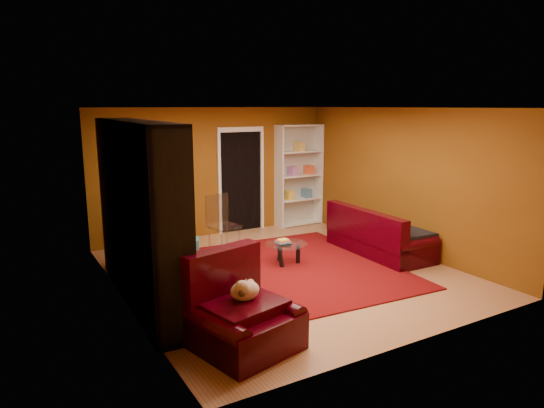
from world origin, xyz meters
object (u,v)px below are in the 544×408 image
rug (295,268)px  sofa (380,230)px  white_bookshelf (299,176)px  dog (245,291)px  armchair (245,311)px  coffee_table (286,253)px  gift_box_teal (190,248)px  gift_box_red (175,240)px  acrylic_chair (224,227)px  media_unit (139,213)px  christmas_tree (160,207)px

rug → sofa: 1.84m
rug → white_bookshelf: white_bookshelf is taller
dog → sofa: bearing=13.1°
armchair → coffee_table: (1.91, 2.22, -0.24)m
coffee_table → white_bookshelf: bearing=52.6°
gift_box_teal → coffee_table: size_ratio=0.46×
rug → sofa: bearing=-1.5°
white_bookshelf → coffee_table: white_bookshelf is taller
gift_box_red → coffee_table: (1.24, -2.07, 0.09)m
white_bookshelf → acrylic_chair: bearing=-155.7°
gift_box_red → sofa: bearing=-38.3°
armchair → dog: armchair is taller
media_unit → armchair: 2.17m
rug → dog: (-1.87, -1.89, 0.63)m
media_unit → acrylic_chair: size_ratio=3.39×
christmas_tree → gift_box_red: (0.43, 0.56, -0.78)m
media_unit → armchair: bearing=-70.8°
media_unit → coffee_table: 2.73m
christmas_tree → sofa: size_ratio=0.91×
media_unit → coffee_table: bearing=8.5°
media_unit → christmas_tree: size_ratio=1.75×
white_bookshelf → christmas_tree: bearing=-168.0°
rug → white_bookshelf: bearing=55.7°
armchair → acrylic_chair: bearing=55.4°
gift_box_teal → acrylic_chair: acrylic_chair is taller
armchair → sofa: 4.16m
media_unit → christmas_tree: 2.02m
gift_box_teal → armchair: armchair is taller
gift_box_teal → dog: 3.47m
gift_box_teal → media_unit: bearing=-129.5°
gift_box_red → dog: bearing=-98.6°
gift_box_teal → acrylic_chair: size_ratio=0.35×
christmas_tree → white_bookshelf: size_ratio=0.80×
christmas_tree → sofa: christmas_tree is taller
gift_box_red → dog: 4.31m
christmas_tree → white_bookshelf: white_bookshelf is taller
coffee_table → sofa: bearing=-10.0°
christmas_tree → gift_box_red: size_ratio=9.09×
media_unit → gift_box_teal: bearing=52.4°
christmas_tree → rug: bearing=-46.9°
dog → christmas_tree: bearing=73.3°
sofa → acrylic_chair: 2.82m
gift_box_red → rug: bearing=-62.2°
christmas_tree → media_unit: bearing=-114.8°
media_unit → dog: 2.05m
rug → gift_box_red: gift_box_red is taller
media_unit → white_bookshelf: size_ratio=1.40×
gift_box_red → acrylic_chair: bearing=-53.9°
rug → acrylic_chair: bearing=112.1°
christmas_tree → coffee_table: 2.36m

